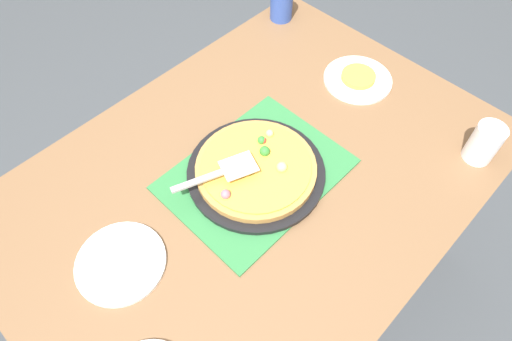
{
  "coord_description": "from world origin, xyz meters",
  "views": [
    {
      "loc": [
        0.5,
        0.49,
        1.76
      ],
      "look_at": [
        0.0,
        0.0,
        0.77
      ],
      "focal_mm": 31.09,
      "sensor_mm": 36.0,
      "label": 1
    }
  ],
  "objects_px": {
    "cup_far": "(281,3)",
    "pizza_server": "(222,172)",
    "pizza": "(256,167)",
    "plate_side": "(121,263)",
    "served_slice_left": "(358,76)",
    "cup_near": "(484,143)",
    "pizza_pan": "(256,172)",
    "plate_near_left": "(358,79)"
  },
  "relations": [
    {
      "from": "cup_near",
      "to": "cup_far",
      "type": "relative_size",
      "value": 1.0
    },
    {
      "from": "cup_far",
      "to": "pizza_server",
      "type": "bearing_deg",
      "value": 30.68
    },
    {
      "from": "plate_side",
      "to": "cup_far",
      "type": "bearing_deg",
      "value": -159.16
    },
    {
      "from": "plate_near_left",
      "to": "cup_near",
      "type": "distance_m",
      "value": 0.43
    },
    {
      "from": "plate_side",
      "to": "plate_near_left",
      "type": "bearing_deg",
      "value": 178.28
    },
    {
      "from": "cup_near",
      "to": "served_slice_left",
      "type": "bearing_deg",
      "value": -91.71
    },
    {
      "from": "plate_near_left",
      "to": "cup_far",
      "type": "height_order",
      "value": "cup_far"
    },
    {
      "from": "pizza_pan",
      "to": "cup_far",
      "type": "xyz_separation_m",
      "value": [
        -0.57,
        -0.42,
        0.05
      ]
    },
    {
      "from": "served_slice_left",
      "to": "pizza_pan",
      "type": "bearing_deg",
      "value": 2.72
    },
    {
      "from": "plate_near_left",
      "to": "cup_near",
      "type": "relative_size",
      "value": 1.83
    },
    {
      "from": "served_slice_left",
      "to": "cup_far",
      "type": "height_order",
      "value": "cup_far"
    },
    {
      "from": "served_slice_left",
      "to": "cup_near",
      "type": "relative_size",
      "value": 0.92
    },
    {
      "from": "served_slice_left",
      "to": "pizza",
      "type": "bearing_deg",
      "value": 2.68
    },
    {
      "from": "pizza_server",
      "to": "cup_near",
      "type": "bearing_deg",
      "value": 142.63
    },
    {
      "from": "cup_far",
      "to": "pizza",
      "type": "bearing_deg",
      "value": 36.93
    },
    {
      "from": "cup_near",
      "to": "plate_near_left",
      "type": "bearing_deg",
      "value": -91.71
    },
    {
      "from": "cup_far",
      "to": "plate_side",
      "type": "bearing_deg",
      "value": 20.84
    },
    {
      "from": "pizza_pan",
      "to": "plate_side",
      "type": "distance_m",
      "value": 0.42
    },
    {
      "from": "pizza",
      "to": "cup_near",
      "type": "bearing_deg",
      "value": 140.11
    },
    {
      "from": "pizza",
      "to": "cup_far",
      "type": "relative_size",
      "value": 2.75
    },
    {
      "from": "pizza_pan",
      "to": "pizza",
      "type": "relative_size",
      "value": 1.15
    },
    {
      "from": "pizza_pan",
      "to": "cup_far",
      "type": "height_order",
      "value": "cup_far"
    },
    {
      "from": "plate_side",
      "to": "cup_near",
      "type": "bearing_deg",
      "value": 153.22
    },
    {
      "from": "served_slice_left",
      "to": "cup_near",
      "type": "xyz_separation_m",
      "value": [
        0.01,
        0.43,
        0.04
      ]
    },
    {
      "from": "plate_near_left",
      "to": "pizza_server",
      "type": "relative_size",
      "value": 0.96
    },
    {
      "from": "pizza",
      "to": "pizza_server",
      "type": "relative_size",
      "value": 1.44
    },
    {
      "from": "plate_side",
      "to": "pizza_pan",
      "type": "bearing_deg",
      "value": 173.03
    },
    {
      "from": "plate_side",
      "to": "served_slice_left",
      "type": "distance_m",
      "value": 0.91
    },
    {
      "from": "pizza",
      "to": "cup_far",
      "type": "bearing_deg",
      "value": -143.07
    },
    {
      "from": "plate_near_left",
      "to": "pizza_server",
      "type": "height_order",
      "value": "pizza_server"
    },
    {
      "from": "pizza_pan",
      "to": "plate_side",
      "type": "relative_size",
      "value": 1.73
    },
    {
      "from": "pizza",
      "to": "plate_side",
      "type": "xyz_separation_m",
      "value": [
        0.42,
        -0.05,
        -0.03
      ]
    },
    {
      "from": "pizza_pan",
      "to": "pizza_server",
      "type": "bearing_deg",
      "value": -21.26
    },
    {
      "from": "plate_near_left",
      "to": "cup_near",
      "type": "height_order",
      "value": "cup_near"
    },
    {
      "from": "plate_side",
      "to": "pizza_server",
      "type": "xyz_separation_m",
      "value": [
        -0.33,
        0.02,
        0.06
      ]
    },
    {
      "from": "pizza_pan",
      "to": "pizza_server",
      "type": "distance_m",
      "value": 0.11
    },
    {
      "from": "pizza_server",
      "to": "served_slice_left",
      "type": "bearing_deg",
      "value": 178.84
    },
    {
      "from": "plate_side",
      "to": "cup_far",
      "type": "distance_m",
      "value": 1.05
    },
    {
      "from": "cup_near",
      "to": "pizza_server",
      "type": "relative_size",
      "value": 0.52
    },
    {
      "from": "pizza",
      "to": "plate_side",
      "type": "bearing_deg",
      "value": -6.91
    },
    {
      "from": "plate_near_left",
      "to": "plate_side",
      "type": "relative_size",
      "value": 1.0
    },
    {
      "from": "plate_near_left",
      "to": "pizza_pan",
      "type": "bearing_deg",
      "value": 2.72
    }
  ]
}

